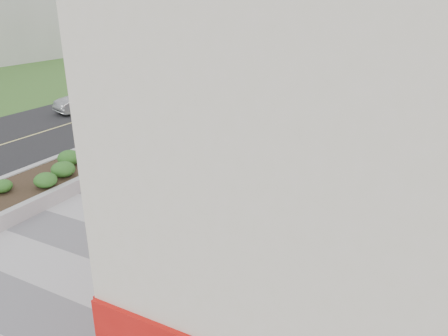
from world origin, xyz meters
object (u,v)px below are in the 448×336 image
at_px(traffic_signal_near, 189,69).
at_px(traffic_signal_far, 78,61).
at_px(car_silver, 89,100).
at_px(car_dark, 184,90).
at_px(skateboarder, 131,211).
at_px(planter, 99,156).

height_order(traffic_signal_near, traffic_signal_far, same).
height_order(car_silver, car_dark, car_dark).
xyz_separation_m(skateboarder, car_silver, (-12.93, 11.60, 0.02)).
relative_size(planter, car_dark, 3.45).
height_order(planter, traffic_signal_far, traffic_signal_far).
xyz_separation_m(traffic_signal_near, traffic_signal_far, (-9.20, -0.50, 0.00)).
height_order(traffic_signal_near, car_silver, traffic_signal_near).
relative_size(planter, traffic_signal_near, 4.29).
height_order(planter, traffic_signal_near, traffic_signal_near).
relative_size(planter, skateboarder, 12.84).
xyz_separation_m(skateboarder, car_dark, (-8.96, 17.09, 0.05)).
height_order(skateboarder, car_dark, car_dark).
bearing_deg(traffic_signal_far, skateboarder, -41.24).
bearing_deg(planter, traffic_signal_near, 99.35).
bearing_deg(planter, car_silver, 136.05).
relative_size(skateboarder, car_silver, 0.31).
bearing_deg(planter, car_dark, 106.32).
bearing_deg(traffic_signal_near, car_dark, 129.85).
distance_m(planter, traffic_signal_far, 15.00).
height_order(skateboarder, car_silver, car_silver).
bearing_deg(skateboarder, traffic_signal_far, 123.03).
bearing_deg(traffic_signal_near, skateboarder, -64.76).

